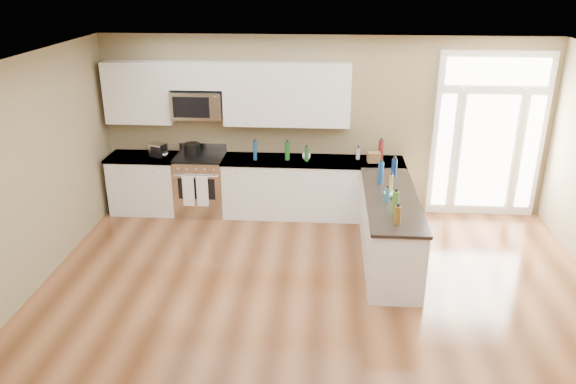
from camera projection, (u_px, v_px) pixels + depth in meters
The scene contains 18 objects.
ground at pixel (315, 364), 5.68m from camera, with size 8.00×8.00×0.00m, color #573018.
room_shell at pixel (319, 209), 5.04m from camera, with size 8.00×8.00×8.00m.
back_cabinet_left at pixel (146, 185), 9.13m from camera, with size 1.10×0.66×0.94m.
back_cabinet_right at pixel (312, 189), 8.94m from camera, with size 2.85×0.66×0.94m.
peninsula_cabinet at pixel (389, 231), 7.53m from camera, with size 0.69×2.32×0.94m.
upper_cabinet_left at pixel (139, 92), 8.71m from camera, with size 1.04×0.33×0.95m, color white.
upper_cabinet_right at pixel (287, 95), 8.55m from camera, with size 1.94×0.33×0.95m, color white.
upper_cabinet_short at pixel (197, 75), 8.54m from camera, with size 0.82×0.33×0.40m, color white.
microwave at pixel (198, 104), 8.67m from camera, with size 0.78×0.41×0.42m.
entry_door at pixel (488, 136), 8.68m from camera, with size 1.70×0.10×2.60m.
kitchen_range at pixel (201, 184), 9.05m from camera, with size 0.77×0.69×1.08m.
stockpot at pixel (192, 149), 8.92m from camera, with size 0.26×0.26×0.20m, color black.
toaster_oven at pixel (158, 150), 8.87m from camera, with size 0.25×0.19×0.21m, color silver.
cardboard_box at pixel (374, 157), 8.62m from camera, with size 0.19×0.14×0.16m, color brown.
bowl_left at pixel (161, 155), 8.90m from camera, with size 0.22×0.22×0.05m, color white.
bowl_peninsula at pixel (390, 194), 7.35m from camera, with size 0.17×0.17×0.05m, color white.
cup_counter at pixel (306, 157), 8.73m from camera, with size 0.13×0.13×0.10m, color white.
counter_bottles at pixel (358, 170), 7.89m from camera, with size 2.14×2.46×0.32m.
Camera 1 is at (0.06, -4.63, 3.73)m, focal length 35.00 mm.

